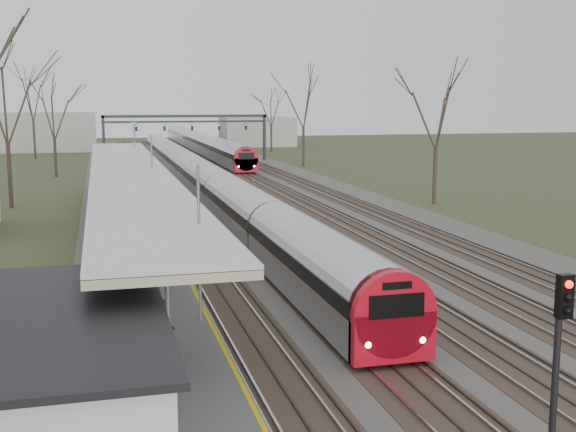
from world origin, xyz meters
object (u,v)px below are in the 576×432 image
(train_far, at_px, (199,142))
(passenger, at_px, (167,333))
(signal_post, at_px, (560,333))
(train_near, at_px, (195,174))

(train_far, bearing_deg, passenger, -98.19)
(signal_post, bearing_deg, train_far, 86.97)
(signal_post, bearing_deg, train_near, 92.00)
(train_near, relative_size, signal_post, 22.00)
(train_near, height_order, passenger, train_near)
(passenger, height_order, signal_post, signal_post)
(train_far, xyz_separation_m, signal_post, (-5.25, -99.09, 1.25))
(train_far, height_order, signal_post, signal_post)
(train_far, relative_size, passenger, 40.69)
(train_near, height_order, train_far, same)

